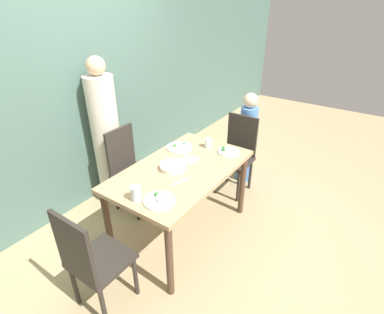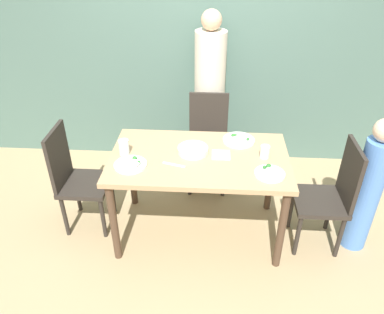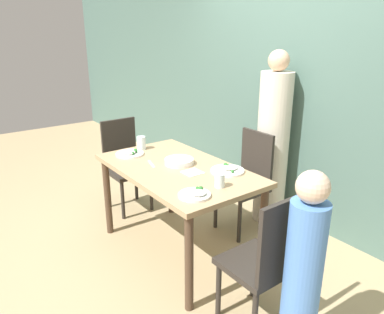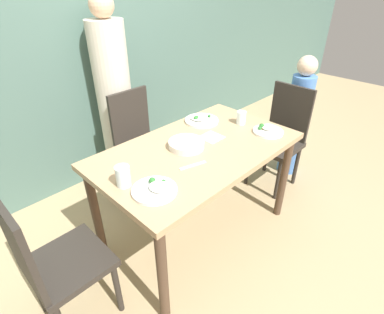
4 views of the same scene
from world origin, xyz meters
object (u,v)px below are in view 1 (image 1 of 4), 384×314
(chair_child_spot, at_px, (237,153))
(glass_water_tall, at_px, (208,143))
(plate_rice_adult, at_px, (228,151))
(chair_adult_spot, at_px, (130,168))
(bowl_curry, at_px, (173,166))
(person_adult, at_px, (107,138))
(person_child, at_px, (247,140))

(chair_child_spot, xyz_separation_m, glass_water_tall, (-0.54, 0.08, 0.32))
(chair_child_spot, bearing_deg, glass_water_tall, -98.62)
(plate_rice_adult, height_order, glass_water_tall, glass_water_tall)
(chair_child_spot, bearing_deg, chair_adult_spot, -129.50)
(chair_adult_spot, bearing_deg, plate_rice_adult, -63.85)
(bowl_curry, relative_size, glass_water_tall, 2.39)
(chair_child_spot, xyz_separation_m, person_adult, (-0.99, 1.14, 0.27))
(person_child, relative_size, glass_water_tall, 11.70)
(person_child, xyz_separation_m, bowl_curry, (-1.37, 0.12, 0.24))
(plate_rice_adult, bearing_deg, person_adult, 110.24)
(person_adult, bearing_deg, bowl_curry, -95.91)
(chair_child_spot, relative_size, plate_rice_adult, 4.29)
(chair_adult_spot, bearing_deg, person_child, -32.90)
(bowl_curry, relative_size, plate_rice_adult, 1.09)
(chair_child_spot, bearing_deg, plate_rice_adult, -74.24)
(person_adult, height_order, plate_rice_adult, person_adult)
(chair_adult_spot, distance_m, person_child, 1.50)
(bowl_curry, height_order, glass_water_tall, glass_water_tall)
(chair_adult_spot, height_order, person_adult, person_adult)
(bowl_curry, xyz_separation_m, glass_water_tall, (0.56, -0.04, 0.03))
(plate_rice_adult, xyz_separation_m, glass_water_tall, (-0.02, 0.23, 0.03))
(person_adult, height_order, glass_water_tall, person_adult)
(person_child, height_order, glass_water_tall, person_child)
(chair_adult_spot, distance_m, chair_child_spot, 1.28)
(chair_adult_spot, bearing_deg, chair_child_spot, -39.50)
(plate_rice_adult, distance_m, glass_water_tall, 0.23)
(person_adult, relative_size, plate_rice_adult, 7.55)
(chair_adult_spot, relative_size, chair_child_spot, 1.00)
(person_child, bearing_deg, chair_adult_spot, 147.10)
(bowl_curry, bearing_deg, glass_water_tall, -3.73)
(bowl_curry, bearing_deg, person_adult, 84.09)
(chair_child_spot, distance_m, person_child, 0.28)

